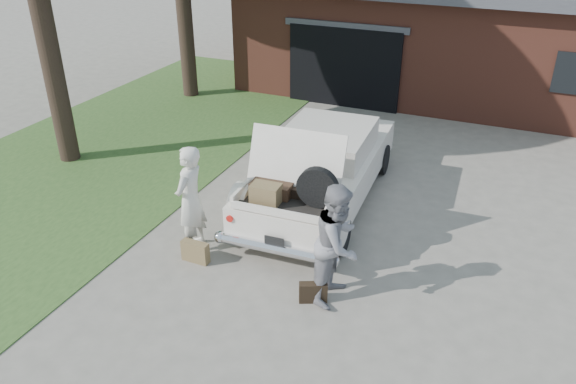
% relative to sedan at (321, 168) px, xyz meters
% --- Properties ---
extents(ground, '(90.00, 90.00, 0.00)m').
position_rel_sedan_xyz_m(ground, '(0.08, -2.40, -0.73)').
color(ground, gray).
rests_on(ground, ground).
extents(grass_strip, '(6.00, 16.00, 0.02)m').
position_rel_sedan_xyz_m(grass_strip, '(-5.42, 0.60, -0.72)').
color(grass_strip, '#2D4C1E').
rests_on(grass_strip, ground).
extents(house, '(12.80, 7.80, 3.30)m').
position_rel_sedan_xyz_m(house, '(1.06, 9.07, 0.94)').
color(house, brown).
rests_on(house, ground).
extents(sedan, '(2.18, 5.08, 2.00)m').
position_rel_sedan_xyz_m(sedan, '(0.00, 0.00, 0.00)').
color(sedan, white).
rests_on(sedan, ground).
extents(woman_left, '(0.48, 0.71, 1.88)m').
position_rel_sedan_xyz_m(woman_left, '(-1.42, -2.41, 0.21)').
color(woman_left, silver).
rests_on(woman_left, ground).
extents(woman_right, '(0.78, 0.97, 1.87)m').
position_rel_sedan_xyz_m(woman_right, '(1.25, -2.68, 0.20)').
color(woman_right, gray).
rests_on(woman_right, ground).
extents(suitcase_left, '(0.48, 0.16, 0.36)m').
position_rel_sedan_xyz_m(suitcase_left, '(-1.17, -2.76, -0.55)').
color(suitcase_left, olive).
rests_on(suitcase_left, ground).
extents(suitcase_right, '(0.44, 0.30, 0.32)m').
position_rel_sedan_xyz_m(suitcase_right, '(0.99, -2.95, -0.57)').
color(suitcase_right, black).
rests_on(suitcase_right, ground).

